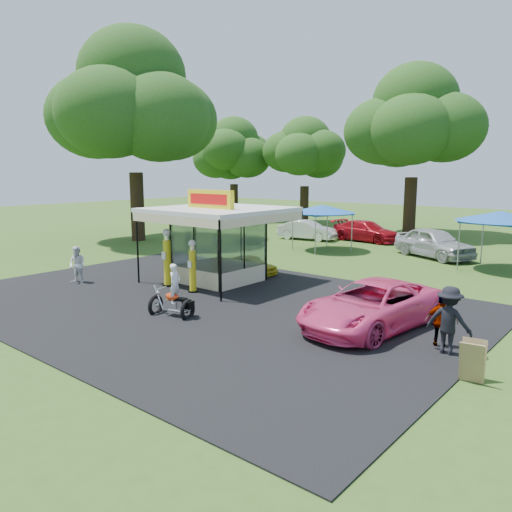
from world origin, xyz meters
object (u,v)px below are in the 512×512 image
object	(u,v)px
spectator_east_b	(441,322)
bg_car_a	(307,230)
gas_pump_left	(167,259)
pink_sedan	(372,305)
gas_station_kiosk	(219,243)
tent_west	(322,209)
bg_car_c	(434,243)
kiosk_car	(251,265)
a_frame_sign	(472,361)
bg_car_b	(366,231)
tent_east	(501,217)
gas_pump_right	(193,268)
spectator_west	(77,265)
spectator_east_a	(449,321)
motorcycle	(174,296)

from	to	relation	value
spectator_east_b	bg_car_a	bearing A→B (deg)	-68.90
gas_pump_left	pink_sedan	world-z (taller)	gas_pump_left
bg_car_a	pink_sedan	bearing A→B (deg)	-149.83
gas_station_kiosk	pink_sedan	size ratio (longest dim) A/B	0.98
gas_station_kiosk	tent_west	xyz separation A→B (m)	(-1.36, 10.75, 0.84)
spectator_east_b	bg_car_c	bearing A→B (deg)	-91.45
kiosk_car	spectator_east_b	distance (m)	11.64
spectator_east_b	tent_west	bearing A→B (deg)	-69.14
gas_station_kiosk	bg_car_c	xyz separation A→B (m)	(5.12, 12.64, -0.91)
a_frame_sign	bg_car_b	xyz separation A→B (m)	(-13.38, 20.36, 0.22)
a_frame_sign	tent_east	xyz separation A→B (m)	(-3.26, 14.98, 2.22)
tent_west	gas_station_kiosk	bearing A→B (deg)	-82.80
bg_car_b	tent_west	world-z (taller)	tent_west
gas_station_kiosk	gas_pump_right	distance (m)	2.38
a_frame_sign	bg_car_b	size ratio (longest dim) A/B	0.20
spectator_west	spectator_east_b	distance (m)	15.61
gas_pump_right	tent_east	size ratio (longest dim) A/B	0.51
spectator_east_a	pink_sedan	bearing A→B (deg)	-15.76
spectator_east_b	tent_west	world-z (taller)	tent_west
a_frame_sign	spectator_west	size ratio (longest dim) A/B	0.60
gas_station_kiosk	bg_car_b	distance (m)	16.41
bg_car_b	tent_east	distance (m)	11.64
a_frame_sign	bg_car_a	xyz separation A→B (m)	(-17.13, 18.36, 0.19)
spectator_east_a	bg_car_a	bearing A→B (deg)	-46.42
gas_pump_right	motorcycle	size ratio (longest dim) A/B	1.14
gas_pump_left	spectator_east_b	world-z (taller)	gas_pump_left
tent_west	bg_car_c	bearing A→B (deg)	16.33
gas_pump_right	tent_east	bearing A→B (deg)	57.47
gas_pump_right	spectator_west	xyz separation A→B (m)	(-5.25, -2.10, -0.22)
bg_car_b	pink_sedan	bearing A→B (deg)	-146.50
spectator_west	motorcycle	bearing A→B (deg)	-21.35
spectator_east_b	tent_east	size ratio (longest dim) A/B	0.35
pink_sedan	motorcycle	bearing A→B (deg)	-143.72
motorcycle	kiosk_car	world-z (taller)	motorcycle
bg_car_a	gas_pump_left	bearing A→B (deg)	-176.33
spectator_west	spectator_east_b	xyz separation A→B (m)	(15.45, 2.18, -0.08)
bg_car_b	tent_west	distance (m)	5.90
a_frame_sign	kiosk_car	size ratio (longest dim) A/B	0.36
a_frame_sign	kiosk_car	world-z (taller)	a_frame_sign
gas_pump_left	kiosk_car	distance (m)	4.53
pink_sedan	spectator_west	bearing A→B (deg)	-161.58
gas_pump_right	bg_car_c	bearing A→B (deg)	73.08
bg_car_a	tent_east	size ratio (longest dim) A/B	0.99
spectator_east_b	tent_west	size ratio (longest dim) A/B	0.37
kiosk_car	bg_car_a	distance (m)	13.08
bg_car_b	kiosk_car	bearing A→B (deg)	-169.88
bg_car_c	tent_east	size ratio (longest dim) A/B	1.18
a_frame_sign	spectator_east_a	distance (m)	1.87
spectator_east_a	bg_car_c	bearing A→B (deg)	-68.25
pink_sedan	tent_east	distance (m)	12.92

